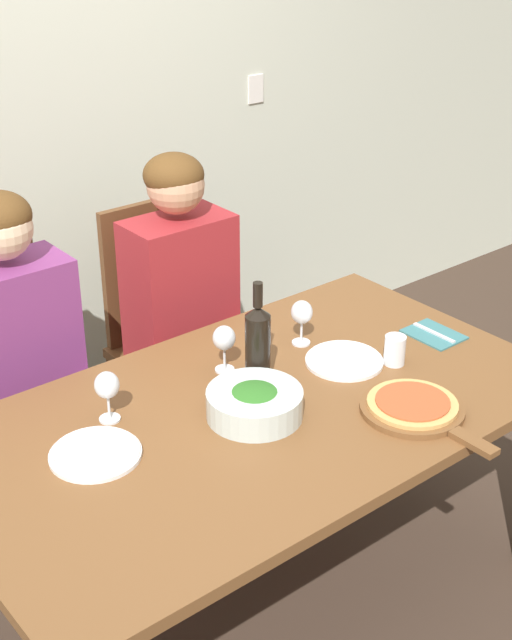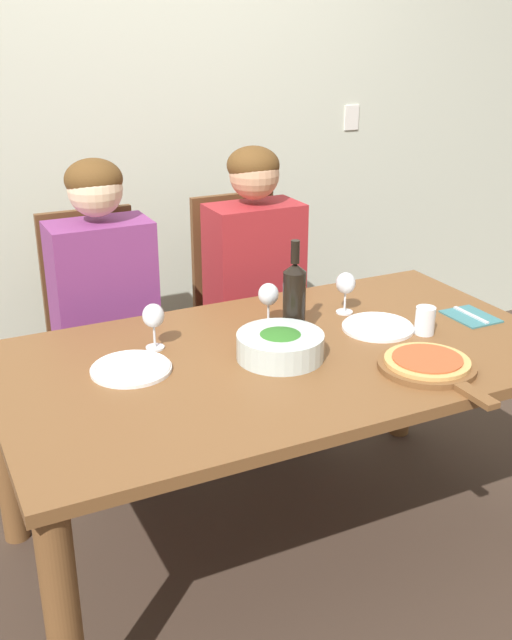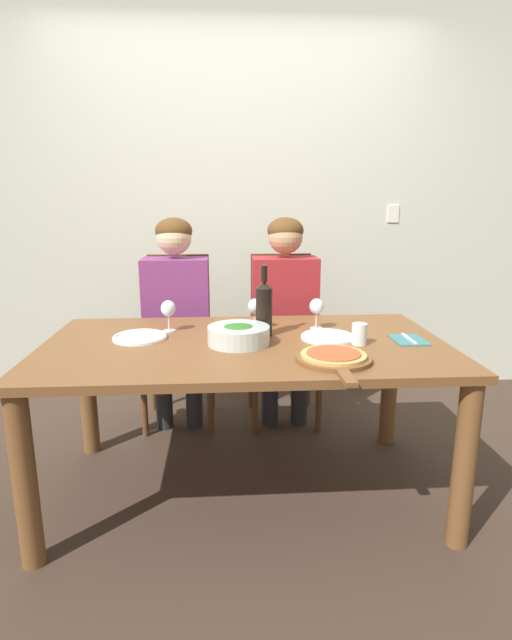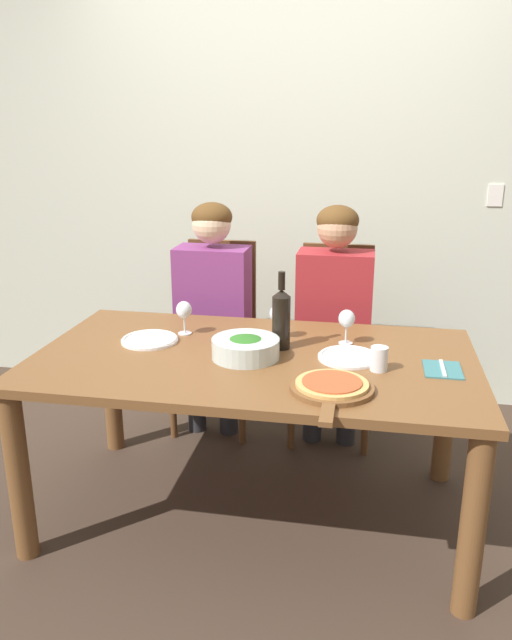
{
  "view_description": "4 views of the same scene",
  "coord_description": "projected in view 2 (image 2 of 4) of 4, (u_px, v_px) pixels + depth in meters",
  "views": [
    {
      "loc": [
        -1.35,
        -1.66,
        2.1
      ],
      "look_at": [
        0.12,
        0.15,
        0.91
      ],
      "focal_mm": 50.0,
      "sensor_mm": 36.0,
      "label": 1
    },
    {
      "loc": [
        -1.02,
        -1.89,
        1.71
      ],
      "look_at": [
        -0.07,
        0.05,
        0.84
      ],
      "focal_mm": 42.0,
      "sensor_mm": 36.0,
      "label": 2
    },
    {
      "loc": [
        -0.09,
        -2.12,
        1.35
      ],
      "look_at": [
        0.05,
        0.06,
        0.82
      ],
      "focal_mm": 28.0,
      "sensor_mm": 36.0,
      "label": 3
    },
    {
      "loc": [
        0.44,
        -2.31,
        1.62
      ],
      "look_at": [
        -0.02,
        0.17,
        0.83
      ],
      "focal_mm": 35.0,
      "sensor_mm": 36.0,
      "label": 4
    }
  ],
  "objects": [
    {
      "name": "chair_right",
      "position": [
        244.0,
        307.0,
        3.26
      ],
      "size": [
        0.42,
        0.42,
        1.02
      ],
      "color": "brown",
      "rests_on": "ground"
    },
    {
      "name": "chair_left",
      "position": [
        100.0,
        332.0,
        3.0
      ],
      "size": [
        0.42,
        0.42,
        1.02
      ],
      "color": "brown",
      "rests_on": "ground"
    },
    {
      "name": "ground_plane",
      "position": [
        281.0,
        542.0,
        2.63
      ],
      "size": [
        40.0,
        40.0,
        0.0
      ],
      "primitive_type": "plane",
      "color": "#3D2D23"
    },
    {
      "name": "wine_glass_right",
      "position": [
        346.0,
        285.0,
        2.63
      ],
      "size": [
        0.07,
        0.07,
        0.15
      ],
      "color": "silver",
      "rests_on": "dining_table"
    },
    {
      "name": "wine_glass_left",
      "position": [
        153.0,
        318.0,
        2.35
      ],
      "size": [
        0.07,
        0.07,
        0.15
      ],
      "color": "silver",
      "rests_on": "dining_table"
    },
    {
      "name": "person_woman",
      "position": [
        104.0,
        290.0,
        2.82
      ],
      "size": [
        0.47,
        0.51,
        1.25
      ],
      "color": "#28282D",
      "rests_on": "ground"
    },
    {
      "name": "pizza_on_board",
      "position": [
        429.0,
        365.0,
        2.24
      ],
      "size": [
        0.3,
        0.44,
        0.04
      ],
      "color": "brown",
      "rests_on": "dining_table"
    },
    {
      "name": "back_wall",
      "position": [
        137.0,
        107.0,
        3.28
      ],
      "size": [
        10.0,
        0.06,
        2.7
      ],
      "color": "beige",
      "rests_on": "ground"
    },
    {
      "name": "dinner_plate_left",
      "position": [
        131.0,
        368.0,
        2.23
      ],
      "size": [
        0.24,
        0.24,
        0.02
      ],
      "color": "white",
      "rests_on": "dining_table"
    },
    {
      "name": "fork_on_napkin",
      "position": [
        471.0,
        316.0,
        2.63
      ],
      "size": [
        0.14,
        0.18,
        0.01
      ],
      "color": "#387075",
      "rests_on": "dining_table"
    },
    {
      "name": "dining_table",
      "position": [
        283.0,
        384.0,
        2.4
      ],
      "size": [
        1.77,
        1.0,
        0.73
      ],
      "color": "brown",
      "rests_on": "ground"
    },
    {
      "name": "wine_bottle",
      "position": [
        294.0,
        298.0,
        2.43
      ],
      "size": [
        0.08,
        0.08,
        0.33
      ],
      "color": "black",
      "rests_on": "dining_table"
    },
    {
      "name": "wine_glass_centre",
      "position": [
        268.0,
        296.0,
        2.53
      ],
      "size": [
        0.07,
        0.07,
        0.15
      ],
      "color": "silver",
      "rests_on": "dining_table"
    },
    {
      "name": "broccoli_bowl",
      "position": [
        280.0,
        346.0,
        2.3
      ],
      "size": [
        0.27,
        0.27,
        0.09
      ],
      "color": "silver",
      "rests_on": "dining_table"
    },
    {
      "name": "water_tumbler",
      "position": [
        425.0,
        321.0,
        2.48
      ],
      "size": [
        0.07,
        0.07,
        0.09
      ],
      "color": "silver",
      "rests_on": "dining_table"
    },
    {
      "name": "person_man",
      "position": [
        256.0,
        267.0,
        3.08
      ],
      "size": [
        0.47,
        0.51,
        1.25
      ],
      "color": "#28282D",
      "rests_on": "ground"
    },
    {
      "name": "dinner_plate_right",
      "position": [
        378.0,
        327.0,
        2.53
      ],
      "size": [
        0.24,
        0.24,
        0.02
      ],
      "color": "white",
      "rests_on": "dining_table"
    }
  ]
}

